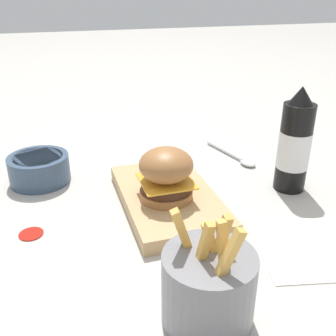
{
  "coord_description": "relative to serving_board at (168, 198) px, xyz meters",
  "views": [
    {
      "loc": [
        -0.66,
        0.2,
        0.38
      ],
      "look_at": [
        -0.05,
        0.01,
        0.08
      ],
      "focal_mm": 42.0,
      "sensor_mm": 36.0,
      "label": 1
    }
  ],
  "objects": [
    {
      "name": "side_bowl",
      "position": [
        0.17,
        0.23,
        0.02
      ],
      "size": [
        0.12,
        0.12,
        0.06
      ],
      "color": "#384C66",
      "rests_on": "ground_plane"
    },
    {
      "name": "ketchup_puddle",
      "position": [
        -0.03,
        0.25,
        -0.01
      ],
      "size": [
        0.04,
        0.04,
        0.0
      ],
      "color": "#B21E14",
      "rests_on": "ground_plane"
    },
    {
      "name": "fries_basket",
      "position": [
        -0.28,
        0.04,
        0.04
      ],
      "size": [
        0.11,
        0.11,
        0.15
      ],
      "color": "slate",
      "rests_on": "ground_plane"
    },
    {
      "name": "burger",
      "position": [
        -0.02,
        0.01,
        0.06
      ],
      "size": [
        0.1,
        0.1,
        0.1
      ],
      "color": "#9E6638",
      "rests_on": "serving_board"
    },
    {
      "name": "ketchup_bottle",
      "position": [
        -0.01,
        -0.26,
        0.08
      ],
      "size": [
        0.06,
        0.06,
        0.21
      ],
      "color": "black",
      "rests_on": "ground_plane"
    },
    {
      "name": "spoon",
      "position": [
        0.14,
        -0.22,
        -0.01
      ],
      "size": [
        0.17,
        0.06,
        0.01
      ],
      "rotation": [
        0.0,
        0.0,
        3.39
      ],
      "color": "silver",
      "rests_on": "ground_plane"
    },
    {
      "name": "serving_board",
      "position": [
        0.0,
        0.0,
        0.0
      ],
      "size": [
        0.28,
        0.17,
        0.03
      ],
      "color": "tan",
      "rests_on": "ground_plane"
    },
    {
      "name": "parchment_square",
      "position": [
        -0.2,
        -0.17,
        -0.01
      ],
      "size": [
        0.2,
        0.2,
        0.0
      ],
      "color": "beige",
      "rests_on": "ground_plane"
    },
    {
      "name": "ground_plane",
      "position": [
        0.05,
        -0.01,
        -0.01
      ],
      "size": [
        6.0,
        6.0,
        0.0
      ],
      "primitive_type": "plane",
      "color": "#B7B2A8"
    }
  ]
}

